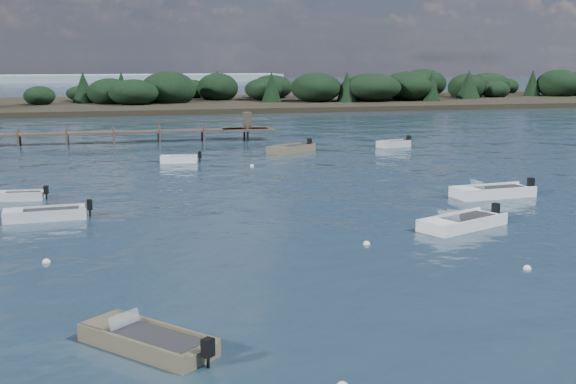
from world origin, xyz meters
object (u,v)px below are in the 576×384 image
object	(u,v)px
tender_far_grey	(18,197)
tender_far_white	(179,161)
dinghy_mid_grey	(45,216)
dinghy_mid_white_b	(492,194)
dinghy_near_olive	(147,343)
dinghy_extra_a	(291,150)
tender_far_grey_b	(394,145)
dinghy_mid_white_a	(462,225)

from	to	relation	value
tender_far_grey	tender_far_white	bearing A→B (deg)	50.84
dinghy_mid_grey	dinghy_mid_white_b	distance (m)	24.94
tender_far_white	dinghy_mid_grey	world-z (taller)	dinghy_mid_grey
dinghy_near_olive	dinghy_extra_a	xyz separation A→B (m)	(14.51, 40.31, 0.03)
dinghy_near_olive	tender_far_grey_b	bearing A→B (deg)	59.51
tender_far_grey	dinghy_mid_white_a	world-z (taller)	dinghy_mid_white_a
tender_far_grey	dinghy_extra_a	size ratio (longest dim) A/B	0.66
tender_far_grey	dinghy_mid_white_b	size ratio (longest dim) A/B	0.59
tender_far_grey	tender_far_white	world-z (taller)	tender_far_white
dinghy_near_olive	dinghy_mid_grey	bearing A→B (deg)	102.68
tender_far_grey	dinghy_mid_white_b	distance (m)	27.41
tender_far_grey	tender_far_white	size ratio (longest dim) A/B	0.96
dinghy_extra_a	tender_far_grey_b	bearing A→B (deg)	7.22
dinghy_mid_white_a	dinghy_extra_a	xyz separation A→B (m)	(-0.95, 29.21, 0.01)
dinghy_extra_a	tender_far_white	distance (m)	10.74
tender_far_white	tender_far_grey	bearing A→B (deg)	-129.16
tender_far_grey	dinghy_near_olive	xyz separation A→B (m)	(5.90, -23.58, 0.00)
dinghy_mid_grey	tender_far_grey_b	xyz separation A→B (m)	(28.52, 23.61, 0.02)
tender_far_grey_b	dinghy_mid_white_b	bearing A→B (deg)	-98.57
tender_far_grey_b	tender_far_grey	bearing A→B (deg)	-149.36
tender_far_white	dinghy_mid_white_b	bearing A→B (deg)	-48.53
dinghy_near_olive	tender_far_grey_b	world-z (taller)	tender_far_grey_b
tender_far_grey	tender_far_white	xyz separation A→B (m)	(10.42, 12.79, 0.02)
tender_far_grey	dinghy_extra_a	bearing A→B (deg)	39.35
dinghy_mid_white_a	tender_far_white	bearing A→B (deg)	113.42
dinghy_mid_white_a	tender_far_grey_b	size ratio (longest dim) A/B	1.41
dinghy_near_olive	dinghy_mid_white_a	world-z (taller)	dinghy_mid_white_a
dinghy_mid_white_a	dinghy_mid_grey	xyz separation A→B (m)	(-19.51, 6.87, -0.00)
dinghy_near_olive	dinghy_mid_white_a	distance (m)	19.04
dinghy_mid_grey	dinghy_mid_white_a	bearing A→B (deg)	-19.39
dinghy_mid_white_a	dinghy_mid_white_b	distance (m)	8.65
dinghy_extra_a	tender_far_grey_b	size ratio (longest dim) A/B	1.32
dinghy_mid_white_a	dinghy_mid_grey	world-z (taller)	dinghy_mid_white_a
tender_far_grey	dinghy_mid_white_a	size ratio (longest dim) A/B	0.62
dinghy_extra_a	tender_far_grey_b	world-z (taller)	dinghy_extra_a
tender_far_white	dinghy_mid_white_b	world-z (taller)	dinghy_mid_white_b
tender_far_grey_b	dinghy_mid_white_b	world-z (taller)	dinghy_mid_white_b
dinghy_mid_white_b	dinghy_near_olive	bearing A→B (deg)	-139.53
dinghy_mid_white_a	dinghy_mid_grey	distance (m)	20.68
dinghy_mid_grey	tender_far_grey_b	bearing A→B (deg)	39.61
dinghy_mid_white_b	dinghy_extra_a	bearing A→B (deg)	105.87
dinghy_near_olive	dinghy_mid_white_b	world-z (taller)	dinghy_mid_white_b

